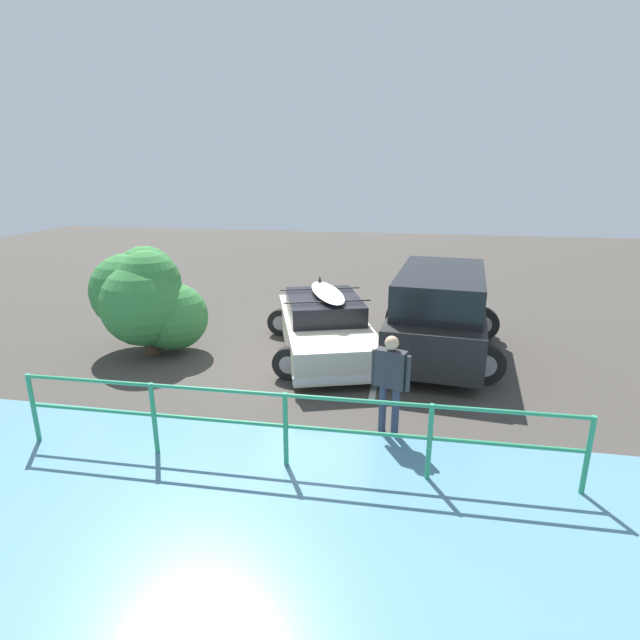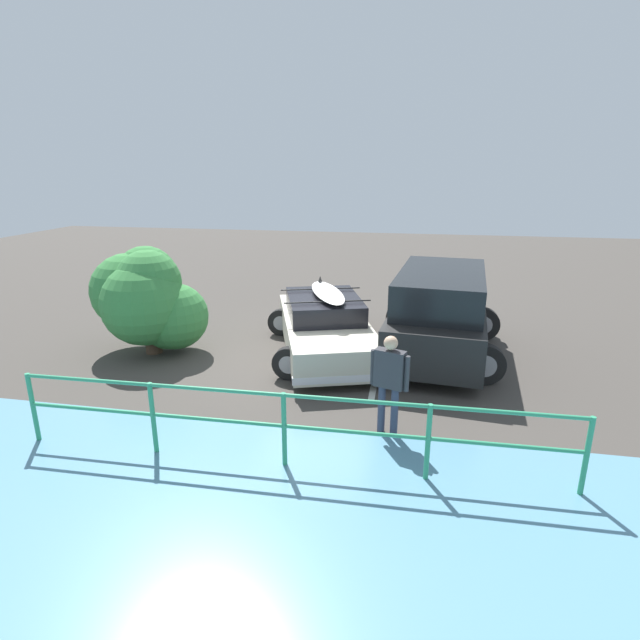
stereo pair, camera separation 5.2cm
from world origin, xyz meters
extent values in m
cube|color=#423D38|center=(0.00, 0.00, -0.01)|extent=(44.00, 44.00, 0.02)
cube|color=silver|center=(-1.49, -0.19, 0.00)|extent=(0.12, 4.64, 0.00)
cube|color=#B7B29E|center=(-0.25, -0.19, 0.50)|extent=(3.04, 4.74, 0.64)
cube|color=black|center=(-0.20, -0.36, 1.04)|extent=(2.13, 2.49, 0.44)
cube|color=silver|center=(-0.92, 1.87, 0.30)|extent=(1.75, 0.65, 0.14)
cube|color=silver|center=(0.41, -2.25, 0.30)|extent=(1.75, 0.65, 0.14)
cylinder|color=black|center=(-1.53, 0.84, 0.33)|extent=(0.66, 0.18, 0.66)
cylinder|color=#99999E|center=(-1.53, 0.84, 0.33)|extent=(0.36, 0.19, 0.36)
cylinder|color=black|center=(0.18, 1.39, 0.33)|extent=(0.66, 0.18, 0.66)
cylinder|color=#99999E|center=(0.18, 1.39, 0.33)|extent=(0.36, 0.19, 0.36)
cylinder|color=black|center=(-0.69, -1.77, 0.33)|extent=(0.66, 0.18, 0.66)
cylinder|color=#99999E|center=(-0.69, -1.77, 0.33)|extent=(0.36, 0.19, 0.36)
cylinder|color=black|center=(1.03, -1.21, 0.33)|extent=(0.66, 0.18, 0.66)
cylinder|color=#99999E|center=(1.03, -1.21, 0.33)|extent=(0.36, 0.19, 0.36)
cylinder|color=black|center=(-0.38, 0.20, 1.30)|extent=(1.78, 0.60, 0.03)
cylinder|color=black|center=(-0.02, -0.91, 1.30)|extent=(1.78, 0.60, 0.03)
ellipsoid|color=white|center=(-0.28, -0.38, 1.36)|extent=(1.35, 2.27, 0.09)
cone|color=black|center=(0.04, -1.20, 1.47)|extent=(0.10, 0.10, 0.14)
cube|color=black|center=(-2.73, -0.52, 0.71)|extent=(2.36, 4.64, 0.90)
cube|color=black|center=(-2.73, -0.52, 1.53)|extent=(2.10, 3.64, 0.74)
cylinder|color=black|center=(-2.98, -2.84, 0.81)|extent=(0.73, 0.25, 0.72)
cylinder|color=black|center=(-3.55, 0.91, 0.40)|extent=(0.80, 0.22, 0.80)
cylinder|color=#99999E|center=(-3.55, 0.91, 0.40)|extent=(0.44, 0.23, 0.44)
cylinder|color=black|center=(-1.63, 0.71, 0.40)|extent=(0.80, 0.22, 0.80)
cylinder|color=#99999E|center=(-1.63, 0.71, 0.40)|extent=(0.44, 0.23, 0.44)
cylinder|color=black|center=(-3.84, -1.75, 0.40)|extent=(0.80, 0.22, 0.80)
cylinder|color=#99999E|center=(-3.84, -1.75, 0.40)|extent=(0.44, 0.23, 0.44)
cylinder|color=black|center=(-1.91, -1.95, 0.40)|extent=(0.80, 0.22, 0.80)
cylinder|color=#99999E|center=(-1.91, -1.95, 0.40)|extent=(0.44, 0.23, 0.44)
cylinder|color=#33384C|center=(-1.94, 3.19, 0.40)|extent=(0.12, 0.12, 0.79)
cylinder|color=#33384C|center=(-1.74, 3.12, 0.40)|extent=(0.12, 0.12, 0.79)
cube|color=#333338|center=(-1.84, 3.15, 1.09)|extent=(0.50, 0.32, 0.60)
sphere|color=#D6A884|center=(-1.84, 3.15, 1.51)|extent=(0.21, 0.21, 0.21)
cylinder|color=#333338|center=(-2.10, 3.24, 1.07)|extent=(0.08, 0.08, 0.56)
cylinder|color=#333338|center=(-1.58, 3.06, 1.07)|extent=(0.08, 0.08, 0.56)
cylinder|color=#2D9366|center=(-4.36, 4.24, 0.55)|extent=(0.07, 0.07, 1.10)
cylinder|color=#2D9366|center=(-2.42, 4.27, 0.55)|extent=(0.07, 0.07, 1.10)
cylinder|color=#2D9366|center=(-0.47, 4.29, 0.55)|extent=(0.07, 0.07, 1.10)
cylinder|color=#2D9366|center=(1.47, 4.31, 0.55)|extent=(0.07, 0.07, 1.10)
cylinder|color=#2D9366|center=(3.42, 4.34, 0.55)|extent=(0.07, 0.07, 1.10)
cylinder|color=#2D9366|center=(-0.47, 4.29, 1.07)|extent=(7.79, 0.15, 0.06)
cylinder|color=#2D9366|center=(-0.47, 4.29, 0.60)|extent=(7.79, 0.15, 0.06)
cylinder|color=#4C3828|center=(3.55, 0.51, 0.25)|extent=(0.36, 0.36, 0.49)
sphere|color=#387F3D|center=(3.03, 0.40, 0.85)|extent=(1.48, 1.48, 1.48)
sphere|color=#387F3D|center=(3.61, 0.64, 1.17)|extent=(1.83, 1.83, 1.83)
sphere|color=#387F3D|center=(3.54, 0.48, 1.61)|extent=(1.43, 1.43, 1.43)
sphere|color=#387F3D|center=(3.55, 0.51, 1.09)|extent=(1.36, 1.36, 1.36)
sphere|color=#387F3D|center=(3.19, 0.38, 0.73)|extent=(1.29, 1.29, 1.29)
sphere|color=#387F3D|center=(3.85, 0.00, 1.63)|extent=(1.39, 1.39, 1.39)
sphere|color=#387F3D|center=(4.12, 0.30, 1.35)|extent=(1.71, 1.71, 1.71)
camera|label=1|loc=(-2.03, 10.23, 4.01)|focal=28.00mm
camera|label=2|loc=(-2.08, 10.23, 4.01)|focal=28.00mm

